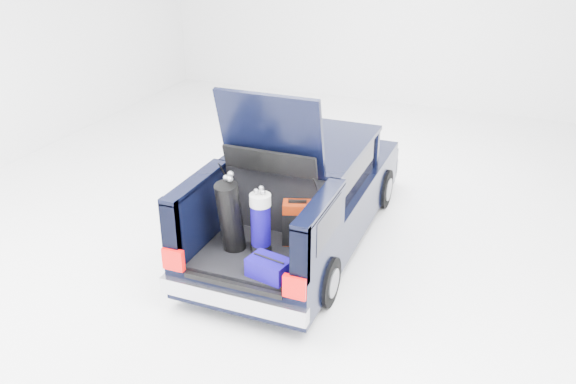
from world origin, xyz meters
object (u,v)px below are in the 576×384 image
at_px(car, 304,194).
at_px(black_golf_bag, 230,217).
at_px(blue_duffel, 269,268).
at_px(blue_golf_bag, 261,223).
at_px(red_suitcase, 297,223).

xyz_separation_m(car, black_golf_bag, (-0.31, -1.65, 0.38)).
relative_size(black_golf_bag, blue_duffel, 1.97).
distance_m(black_golf_bag, blue_duffel, 0.81).
height_order(blue_golf_bag, blue_duffel, blue_golf_bag).
distance_m(black_golf_bag, blue_golf_bag, 0.36).
relative_size(red_suitcase, blue_golf_bag, 0.68).
bearing_deg(blue_golf_bag, blue_duffel, -67.75).
xyz_separation_m(red_suitcase, blue_duffel, (-0.02, -0.81, -0.16)).
distance_m(car, blue_duffel, 2.03).
height_order(car, red_suitcase, car).
bearing_deg(red_suitcase, blue_golf_bag, -152.80).
xyz_separation_m(blue_golf_bag, blue_duffel, (0.31, -0.47, -0.27)).
height_order(black_golf_bag, blue_golf_bag, black_golf_bag).
distance_m(car, blue_golf_bag, 1.56).
relative_size(car, blue_duffel, 9.10).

